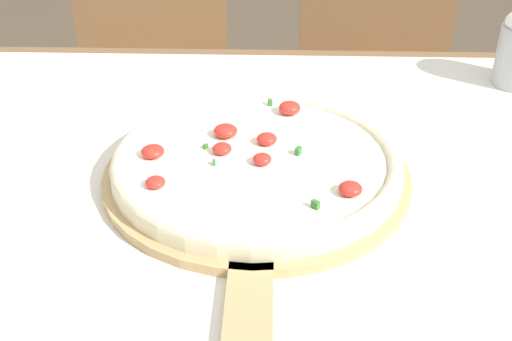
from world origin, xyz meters
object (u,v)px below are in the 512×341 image
(pizza_peel, at_px, (256,184))
(pizza, at_px, (257,161))
(chair_left, at_px, (155,96))
(chair_right, at_px, (373,99))

(pizza_peel, height_order, pizza, pizza)
(pizza_peel, height_order, chair_left, chair_left)
(pizza, bearing_deg, pizza_peel, -89.40)
(pizza, xyz_separation_m, chair_left, (-0.28, 0.81, -0.30))
(pizza, distance_m, chair_right, 0.90)
(chair_left, height_order, chair_right, same)
(pizza_peel, relative_size, chair_left, 0.67)
(pizza, bearing_deg, chair_left, 109.35)
(chair_left, relative_size, chair_right, 1.00)
(chair_left, bearing_deg, pizza, -76.98)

